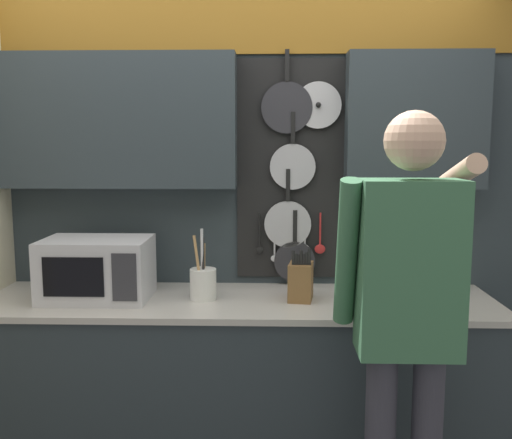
{
  "coord_description": "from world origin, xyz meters",
  "views": [
    {
      "loc": [
        0.16,
        -2.7,
        1.68
      ],
      "look_at": [
        0.08,
        0.21,
        1.29
      ],
      "focal_mm": 40.0,
      "sensor_mm": 36.0,
      "label": 1
    }
  ],
  "objects_px": {
    "utensil_crock": "(203,282)",
    "knife_block": "(301,281)",
    "person": "(408,302)",
    "microwave": "(97,269)"
  },
  "relations": [
    {
      "from": "utensil_crock",
      "to": "person",
      "type": "distance_m",
      "value": 1.03
    },
    {
      "from": "knife_block",
      "to": "microwave",
      "type": "bearing_deg",
      "value": -179.98
    },
    {
      "from": "knife_block",
      "to": "person",
      "type": "relative_size",
      "value": 0.14
    },
    {
      "from": "utensil_crock",
      "to": "person",
      "type": "relative_size",
      "value": 0.19
    },
    {
      "from": "utensil_crock",
      "to": "knife_block",
      "type": "bearing_deg",
      "value": -0.15
    },
    {
      "from": "knife_block",
      "to": "person",
      "type": "height_order",
      "value": "person"
    },
    {
      "from": "knife_block",
      "to": "utensil_crock",
      "type": "bearing_deg",
      "value": 179.85
    },
    {
      "from": "microwave",
      "to": "person",
      "type": "bearing_deg",
      "value": -22.66
    },
    {
      "from": "microwave",
      "to": "knife_block",
      "type": "distance_m",
      "value": 0.99
    },
    {
      "from": "knife_block",
      "to": "person",
      "type": "distance_m",
      "value": 0.69
    }
  ]
}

